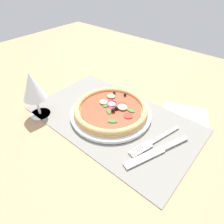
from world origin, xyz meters
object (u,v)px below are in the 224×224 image
object	(u,v)px
fork	(153,142)
wine_glass	(32,87)
plate	(111,113)
knife	(157,151)
napkin	(185,116)
pizza	(111,109)

from	to	relation	value
fork	wine_glass	bearing A→B (deg)	-55.12
plate	wine_glass	distance (cm)	24.72
plate	knife	bearing A→B (deg)	168.62
knife	napkin	world-z (taller)	knife
fork	knife	size ratio (longest dim) A/B	0.92
pizza	knife	size ratio (longest dim) A/B	1.21
napkin	wine_glass	bearing A→B (deg)	38.92
plate	pizza	distance (cm)	1.61
pizza	knife	bearing A→B (deg)	168.43
fork	wine_glass	size ratio (longest dim) A/B	1.20
wine_glass	napkin	bearing A→B (deg)	-141.08
napkin	pizza	bearing A→B (deg)	38.49
pizza	wine_glass	xyz separation A→B (cm)	(17.73, 14.54, 7.73)
plate	knife	size ratio (longest dim) A/B	1.33
fork	napkin	world-z (taller)	fork
plate	fork	distance (cm)	16.68
plate	wine_glass	world-z (taller)	wine_glass
fork	napkin	xyz separation A→B (cm)	(-1.84, -16.29, -0.44)
plate	fork	world-z (taller)	plate
fork	knife	world-z (taller)	knife
plate	pizza	bearing A→B (deg)	-93.42
fork	knife	distance (cm)	3.44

